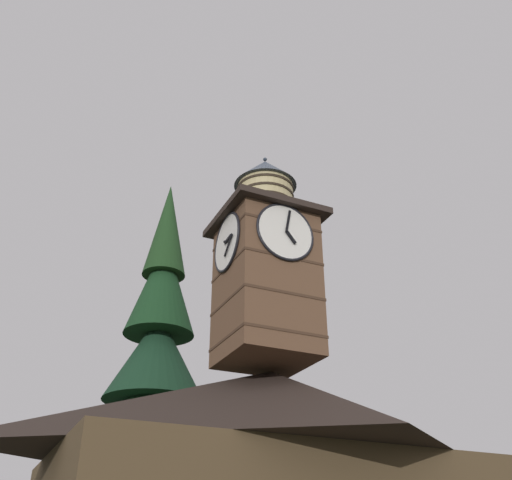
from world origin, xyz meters
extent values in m
pyramid|color=#2D231E|center=(0.40, -1.38, 6.01)|extent=(14.72, 10.22, 3.14)
cube|color=brown|center=(0.99, -0.51, 10.30)|extent=(3.09, 3.09, 5.44)
cube|color=#432E20|center=(0.99, -0.51, 8.24)|extent=(3.13, 3.13, 0.10)
cube|color=#432E20|center=(0.99, -0.51, 9.60)|extent=(3.13, 3.13, 0.10)
cube|color=#432E20|center=(0.99, -0.51, 10.96)|extent=(3.13, 3.13, 0.10)
cube|color=#432E20|center=(0.99, -0.51, 12.32)|extent=(3.13, 3.13, 0.10)
cylinder|color=white|center=(0.99, 1.06, 11.92)|extent=(2.20, 0.10, 2.20)
torus|color=black|center=(0.99, 1.09, 11.92)|extent=(2.30, 0.10, 2.30)
cube|color=black|center=(0.81, 1.16, 11.71)|extent=(0.44, 0.04, 0.50)
cube|color=black|center=(0.90, 1.16, 12.37)|extent=(0.25, 0.04, 0.90)
sphere|color=black|center=(0.99, 1.17, 11.92)|extent=(0.10, 0.10, 0.10)
cylinder|color=white|center=(2.56, -0.51, 11.92)|extent=(0.10, 2.20, 2.20)
torus|color=black|center=(2.58, -0.51, 11.92)|extent=(0.10, 2.30, 2.30)
cube|color=black|center=(2.66, -0.24, 11.89)|extent=(0.04, 0.56, 0.18)
cube|color=black|center=(2.66, -0.17, 11.62)|extent=(0.04, 0.73, 0.66)
sphere|color=black|center=(2.67, -0.51, 11.92)|extent=(0.10, 0.10, 0.10)
cube|color=#2D231E|center=(0.99, -0.51, 13.15)|extent=(3.79, 3.79, 0.25)
cylinder|color=tan|center=(0.99, -0.51, 14.06)|extent=(2.22, 2.22, 1.57)
cylinder|color=#2D2319|center=(0.99, -0.51, 13.47)|extent=(2.28, 2.28, 0.10)
cylinder|color=#2D2319|center=(0.99, -0.51, 13.86)|extent=(2.28, 2.28, 0.10)
cylinder|color=#2D2319|center=(0.99, -0.51, 14.25)|extent=(2.28, 2.28, 0.10)
cylinder|color=#2D2319|center=(0.99, -0.51, 14.64)|extent=(2.28, 2.28, 0.10)
cone|color=#424C5B|center=(0.99, -0.51, 15.46)|extent=(2.52, 2.52, 1.24)
sphere|color=#2D3847|center=(0.99, -0.51, 16.18)|extent=(0.16, 0.16, 0.16)
cone|color=#1A3E20|center=(2.94, -7.55, 7.19)|extent=(5.50, 5.50, 5.10)
cone|color=#153420|center=(2.94, -7.55, 9.60)|extent=(4.35, 4.35, 4.00)
cone|color=#17391D|center=(2.94, -7.55, 13.02)|extent=(3.19, 3.19, 4.92)
cone|color=#1D3C1B|center=(2.94, -7.55, 16.07)|extent=(2.04, 2.04, 5.11)
sphere|color=silver|center=(-13.29, -44.57, 10.72)|extent=(1.54, 1.54, 1.54)
camera|label=1|loc=(9.69, 17.22, 1.53)|focal=41.50mm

